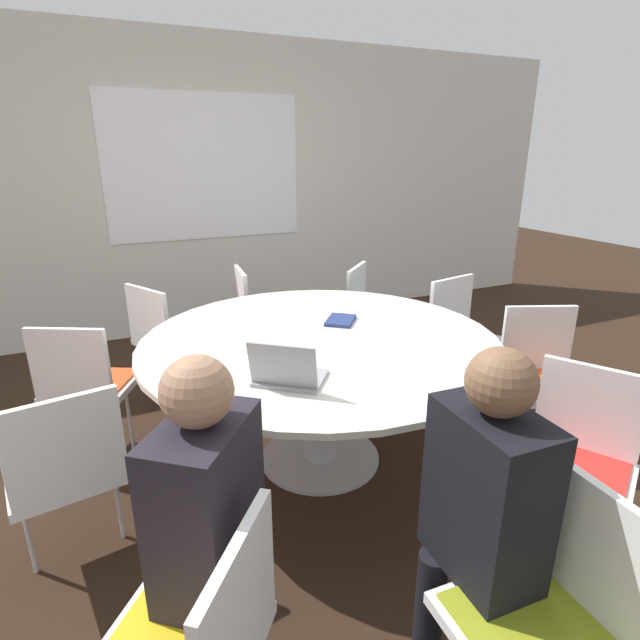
{
  "coord_description": "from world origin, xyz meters",
  "views": [
    {
      "loc": [
        -1.04,
        -2.27,
        1.72
      ],
      "look_at": [
        0.0,
        0.0,
        0.86
      ],
      "focal_mm": 28.0,
      "sensor_mm": 36.0,
      "label": 1
    }
  ],
  "objects_px": {
    "chair_4": "(463,329)",
    "chair_7": "(166,333)",
    "chair_9": "(66,464)",
    "handbag": "(497,386)",
    "chair_8": "(86,379)",
    "person_0": "(203,514)",
    "spiral_notebook": "(341,320)",
    "chair_2": "(578,452)",
    "chair_5": "(371,311)",
    "chair_1": "(555,608)",
    "laptop": "(287,373)",
    "chair_6": "(258,312)",
    "person_1": "(481,503)",
    "chair_3": "(544,370)"
  },
  "relations": [
    {
      "from": "chair_4",
      "to": "chair_7",
      "type": "bearing_deg",
      "value": -33.51
    },
    {
      "from": "chair_9",
      "to": "handbag",
      "type": "relative_size",
      "value": 2.38
    },
    {
      "from": "chair_4",
      "to": "chair_9",
      "type": "distance_m",
      "value": 2.59
    },
    {
      "from": "chair_4",
      "to": "handbag",
      "type": "relative_size",
      "value": 2.38
    },
    {
      "from": "chair_8",
      "to": "person_0",
      "type": "xyz_separation_m",
      "value": [
        0.32,
        -1.58,
        0.19
      ]
    },
    {
      "from": "spiral_notebook",
      "to": "handbag",
      "type": "height_order",
      "value": "spiral_notebook"
    },
    {
      "from": "chair_8",
      "to": "handbag",
      "type": "bearing_deg",
      "value": 17.37
    },
    {
      "from": "chair_2",
      "to": "chair_5",
      "type": "bearing_deg",
      "value": -34.65
    },
    {
      "from": "chair_4",
      "to": "chair_7",
      "type": "relative_size",
      "value": 1.0
    },
    {
      "from": "chair_1",
      "to": "laptop",
      "type": "bearing_deg",
      "value": 19.78
    },
    {
      "from": "chair_4",
      "to": "chair_8",
      "type": "xyz_separation_m",
      "value": [
        -2.43,
        0.22,
        0.0
      ]
    },
    {
      "from": "chair_4",
      "to": "chair_6",
      "type": "xyz_separation_m",
      "value": [
        -1.19,
        0.98,
        0.0
      ]
    },
    {
      "from": "chair_6",
      "to": "chair_7",
      "type": "relative_size",
      "value": 1.0
    },
    {
      "from": "chair_5",
      "to": "person_0",
      "type": "relative_size",
      "value": 0.71
    },
    {
      "from": "person_1",
      "to": "chair_5",
      "type": "bearing_deg",
      "value": -19.85
    },
    {
      "from": "chair_8",
      "to": "chair_2",
      "type": "bearing_deg",
      "value": -13.61
    },
    {
      "from": "chair_3",
      "to": "chair_4",
      "type": "xyz_separation_m",
      "value": [
        0.04,
        0.74,
        0.0
      ]
    },
    {
      "from": "chair_4",
      "to": "chair_7",
      "type": "xyz_separation_m",
      "value": [
        -1.92,
        0.8,
        0.0
      ]
    },
    {
      "from": "chair_5",
      "to": "spiral_notebook",
      "type": "relative_size",
      "value": 3.33
    },
    {
      "from": "chair_3",
      "to": "chair_8",
      "type": "distance_m",
      "value": 2.59
    },
    {
      "from": "chair_1",
      "to": "person_1",
      "type": "bearing_deg",
      "value": 19.02
    },
    {
      "from": "chair_9",
      "to": "person_0",
      "type": "xyz_separation_m",
      "value": [
        0.41,
        -0.76,
        0.19
      ]
    },
    {
      "from": "chair_4",
      "to": "laptop",
      "type": "bearing_deg",
      "value": 14.31
    },
    {
      "from": "person_1",
      "to": "chair_8",
      "type": "bearing_deg",
      "value": 33.07
    },
    {
      "from": "chair_2",
      "to": "person_1",
      "type": "distance_m",
      "value": 0.84
    },
    {
      "from": "chair_2",
      "to": "laptop",
      "type": "xyz_separation_m",
      "value": [
        -1.05,
        0.64,
        0.3
      ]
    },
    {
      "from": "chair_4",
      "to": "chair_7",
      "type": "height_order",
      "value": "same"
    },
    {
      "from": "chair_7",
      "to": "chair_5",
      "type": "bearing_deg",
      "value": 56.11
    },
    {
      "from": "chair_2",
      "to": "spiral_notebook",
      "type": "xyz_separation_m",
      "value": [
        -0.48,
        1.27,
        0.25
      ]
    },
    {
      "from": "chair_1",
      "to": "spiral_notebook",
      "type": "xyz_separation_m",
      "value": [
        0.23,
        1.78,
        0.25
      ]
    },
    {
      "from": "chair_2",
      "to": "chair_1",
      "type": "bearing_deg",
      "value": 95.92
    },
    {
      "from": "chair_9",
      "to": "laptop",
      "type": "distance_m",
      "value": 0.96
    },
    {
      "from": "chair_6",
      "to": "chair_7",
      "type": "bearing_deg",
      "value": -70.17
    },
    {
      "from": "chair_3",
      "to": "laptop",
      "type": "relative_size",
      "value": 2.24
    },
    {
      "from": "chair_7",
      "to": "chair_1",
      "type": "bearing_deg",
      "value": -14.36
    },
    {
      "from": "person_0",
      "to": "person_1",
      "type": "height_order",
      "value": "same"
    },
    {
      "from": "chair_3",
      "to": "spiral_notebook",
      "type": "xyz_separation_m",
      "value": [
        -1.0,
        0.61,
        0.25
      ]
    },
    {
      "from": "chair_4",
      "to": "handbag",
      "type": "bearing_deg",
      "value": 111.2
    },
    {
      "from": "chair_7",
      "to": "chair_8",
      "type": "height_order",
      "value": "same"
    },
    {
      "from": "chair_4",
      "to": "person_1",
      "type": "relative_size",
      "value": 0.71
    },
    {
      "from": "chair_4",
      "to": "chair_7",
      "type": "distance_m",
      "value": 2.08
    },
    {
      "from": "chair_4",
      "to": "chair_2",
      "type": "bearing_deg",
      "value": 57.25
    },
    {
      "from": "person_1",
      "to": "handbag",
      "type": "distance_m",
      "value": 2.14
    },
    {
      "from": "laptop",
      "to": "spiral_notebook",
      "type": "relative_size",
      "value": 1.49
    },
    {
      "from": "chair_5",
      "to": "chair_7",
      "type": "bearing_deg",
      "value": -50.11
    },
    {
      "from": "chair_1",
      "to": "chair_8",
      "type": "height_order",
      "value": "same"
    },
    {
      "from": "laptop",
      "to": "chair_5",
      "type": "bearing_deg",
      "value": -92.93
    },
    {
      "from": "chair_2",
      "to": "chair_4",
      "type": "relative_size",
      "value": 1.0
    },
    {
      "from": "chair_5",
      "to": "handbag",
      "type": "xyz_separation_m",
      "value": [
        0.52,
        -0.87,
        -0.37
      ]
    },
    {
      "from": "chair_1",
      "to": "handbag",
      "type": "height_order",
      "value": "chair_1"
    }
  ]
}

